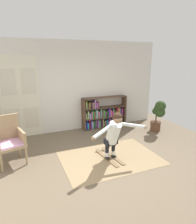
# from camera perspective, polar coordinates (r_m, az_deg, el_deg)

# --- Properties ---
(ground_plane) EXTENTS (7.20, 7.20, 0.00)m
(ground_plane) POSITION_cam_1_polar(r_m,az_deg,el_deg) (4.73, 2.39, -14.79)
(ground_plane) COLOR brown
(back_wall) EXTENTS (6.00, 0.10, 2.90)m
(back_wall) POSITION_cam_1_polar(r_m,az_deg,el_deg) (6.61, -7.12, 7.15)
(back_wall) COLOR silver
(back_wall) RESTS_ON ground
(double_door) EXTENTS (1.22, 0.05, 2.45)m
(double_door) POSITION_cam_1_polar(r_m,az_deg,el_deg) (6.35, -21.30, 3.88)
(double_door) COLOR beige
(double_door) RESTS_ON ground
(rug) EXTENTS (2.33, 1.64, 0.01)m
(rug) POSITION_cam_1_polar(r_m,az_deg,el_deg) (5.01, 3.45, -12.90)
(rug) COLOR #907855
(rug) RESTS_ON ground
(bookshelf) EXTENTS (1.58, 0.30, 1.07)m
(bookshelf) POSITION_cam_1_polar(r_m,az_deg,el_deg) (6.94, 1.32, -0.85)
(bookshelf) COLOR #4D382A
(bookshelf) RESTS_ON ground
(wicker_chair) EXTENTS (0.73, 0.73, 1.10)m
(wicker_chair) POSITION_cam_1_polar(r_m,az_deg,el_deg) (5.02, -24.13, -7.00)
(wicker_chair) COLOR #9C825E
(wicker_chair) RESTS_ON ground
(potted_plant) EXTENTS (0.40, 0.47, 1.05)m
(potted_plant) POSITION_cam_1_polar(r_m,az_deg,el_deg) (6.78, 16.82, -0.35)
(potted_plant) COLOR brown
(potted_plant) RESTS_ON ground
(skis_pair) EXTENTS (0.38, 0.97, 0.07)m
(skis_pair) POSITION_cam_1_polar(r_m,az_deg,el_deg) (5.03, 3.24, -12.56)
(skis_pair) COLOR brown
(skis_pair) RESTS_ON rug
(person_skier) EXTENTS (1.46, 0.66, 1.14)m
(person_skier) POSITION_cam_1_polar(r_m,az_deg,el_deg) (4.61, 4.57, -5.80)
(person_skier) COLOR white
(person_skier) RESTS_ON skis_pair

